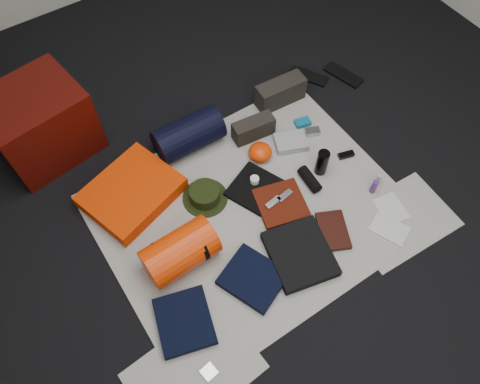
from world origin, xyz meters
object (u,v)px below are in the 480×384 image
stuff_sack (180,251)px  compact_camera (312,132)px  red_cabinet (40,124)px  navy_duffel (189,134)px  water_bottle (322,163)px  paperback_book (333,231)px  sleeping_pad (132,192)px

stuff_sack → compact_camera: stuff_sack is taller
red_cabinet → navy_duffel: 0.84m
water_bottle → compact_camera: (0.14, 0.25, -0.07)m
compact_camera → paperback_book: bearing=-95.9°
paperback_book → water_bottle: bearing=86.6°
sleeping_pad → navy_duffel: (0.45, 0.13, 0.06)m
navy_duffel → sleeping_pad: bearing=-162.5°
sleeping_pad → navy_duffel: navy_duffel is taller
navy_duffel → stuff_sack: bearing=-122.4°
stuff_sack → water_bottle: bearing=2.5°
navy_duffel → water_bottle: bearing=-46.2°
red_cabinet → compact_camera: 1.60m
water_bottle → compact_camera: bearing=61.1°
compact_camera → paperback_book: size_ratio=0.38×
stuff_sack → compact_camera: size_ratio=4.27×
navy_duffel → paperback_book: bearing=-68.6°
red_cabinet → navy_duffel: (0.70, -0.46, -0.11)m
sleeping_pad → paperback_book: bearing=-45.1°
navy_duffel → compact_camera: bearing=-25.5°
sleeping_pad → water_bottle: 1.09m
red_cabinet → paperback_book: size_ratio=2.29×
red_cabinet → compact_camera: size_ratio=6.00×
red_cabinet → navy_duffel: size_ratio=1.30×
stuff_sack → navy_duffel: (0.42, 0.63, -0.00)m
navy_duffel → compact_camera: navy_duffel is taller
navy_duffel → paperback_book: (0.35, -0.94, -0.09)m
stuff_sack → navy_duffel: bearing=56.5°
sleeping_pad → paperback_book: sleeping_pad is taller
red_cabinet → sleeping_pad: size_ratio=1.06×
red_cabinet → paperback_book: red_cabinet is taller
sleeping_pad → compact_camera: 1.15m
sleeping_pad → water_bottle: size_ratio=2.84×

